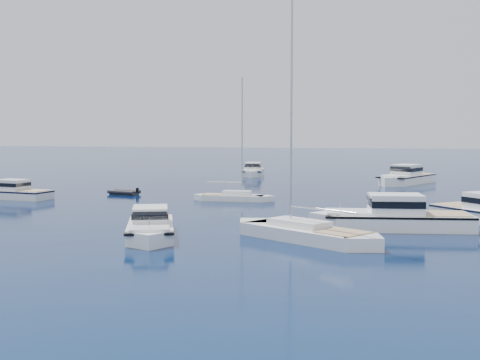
% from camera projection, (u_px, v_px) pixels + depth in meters
% --- Properties ---
extents(ground, '(400.00, 400.00, 0.00)m').
position_uv_depth(ground, '(165.00, 259.00, 32.54)').
color(ground, '#072248').
rests_on(ground, ground).
extents(motor_cruiser_near, '(5.69, 9.58, 2.41)m').
position_uv_depth(motor_cruiser_near, '(150.00, 237.00, 39.03)').
color(motor_cruiser_near, white).
rests_on(motor_cruiser_near, ground).
extents(motor_cruiser_centre, '(11.78, 4.96, 3.00)m').
position_uv_depth(motor_cruiser_centre, '(392.00, 229.00, 42.21)').
color(motor_cruiser_centre, white).
rests_on(motor_cruiser_centre, ground).
extents(motor_cruiser_far_l, '(9.34, 4.20, 2.36)m').
position_uv_depth(motor_cruiser_far_l, '(11.00, 199.00, 61.05)').
color(motor_cruiser_far_l, silver).
rests_on(motor_cruiser_far_l, ground).
extents(motor_cruiser_distant, '(8.32, 11.85, 3.02)m').
position_uv_depth(motor_cruiser_distant, '(405.00, 184.00, 77.58)').
color(motor_cruiser_distant, white).
rests_on(motor_cruiser_distant, ground).
extents(motor_cruiser_horizon, '(3.99, 9.59, 2.44)m').
position_uv_depth(motor_cruiser_horizon, '(253.00, 176.00, 91.60)').
color(motor_cruiser_horizon, white).
rests_on(motor_cruiser_horizon, ground).
extents(sailboat_mid_r, '(11.38, 9.05, 17.17)m').
position_uv_depth(sailboat_mid_r, '(305.00, 240.00, 38.14)').
color(sailboat_mid_r, white).
rests_on(sailboat_mid_r, ground).
extents(sailboat_centre, '(8.09, 2.14, 11.88)m').
position_uv_depth(sailboat_centre, '(234.00, 201.00, 59.23)').
color(sailboat_centre, white).
rests_on(sailboat_centre, ground).
extents(tender_yellow, '(3.55, 3.65, 0.95)m').
position_uv_depth(tender_yellow, '(375.00, 216.00, 48.54)').
color(tender_yellow, '#EFB00E').
rests_on(tender_yellow, ground).
extents(tender_grey_far, '(3.61, 2.52, 0.95)m').
position_uv_depth(tender_grey_far, '(124.00, 194.00, 64.84)').
color(tender_grey_far, black).
rests_on(tender_grey_far, ground).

